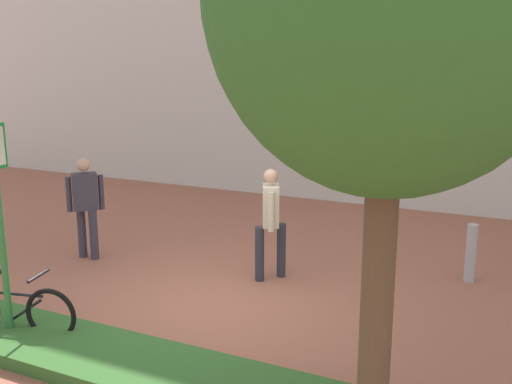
# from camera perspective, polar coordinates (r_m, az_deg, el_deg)

# --- Properties ---
(ground_plane) EXTENTS (60.00, 60.00, 0.00)m
(ground_plane) POSITION_cam_1_polar(r_m,az_deg,el_deg) (8.15, -3.97, -11.19)
(ground_plane) COLOR #9E5B47
(planter_strip) EXTENTS (7.00, 1.10, 0.16)m
(planter_strip) POSITION_cam_1_polar(r_m,az_deg,el_deg) (7.02, -15.45, -15.05)
(planter_strip) COLOR #336028
(planter_strip) RESTS_ON ground
(bike_at_sign) EXTENTS (1.65, 0.52, 0.86)m
(bike_at_sign) POSITION_cam_1_polar(r_m,az_deg,el_deg) (7.82, -22.51, -10.46)
(bike_at_sign) COLOR black
(bike_at_sign) RESTS_ON ground
(bollard_steel) EXTENTS (0.16, 0.16, 0.90)m
(bollard_steel) POSITION_cam_1_polar(r_m,az_deg,el_deg) (9.49, 20.12, -5.58)
(bollard_steel) COLOR #ADADB2
(bollard_steel) RESTS_ON ground
(person_suited_dark) EXTENTS (0.46, 0.46, 1.72)m
(person_suited_dark) POSITION_cam_1_polar(r_m,az_deg,el_deg) (10.22, -16.19, -0.92)
(person_suited_dark) COLOR #383342
(person_suited_dark) RESTS_ON ground
(person_shirt_white) EXTENTS (0.39, 0.56, 1.72)m
(person_shirt_white) POSITION_cam_1_polar(r_m,az_deg,el_deg) (8.88, 1.44, -2.43)
(person_shirt_white) COLOR #2D2D38
(person_shirt_white) RESTS_ON ground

